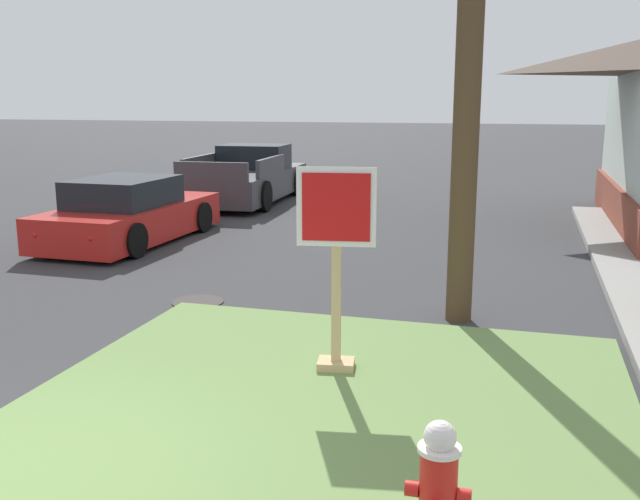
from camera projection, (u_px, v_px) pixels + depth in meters
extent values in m
plane|color=#333335|center=(1.00, 485.00, 5.09)|extent=(160.00, 160.00, 0.00)
cube|color=#668447|center=(319.00, 415.00, 6.12)|extent=(5.34, 5.42, 0.08)
cylinder|color=red|center=(438.00, 497.00, 4.12)|extent=(0.22, 0.22, 0.57)
cylinder|color=silver|center=(440.00, 449.00, 4.06)|extent=(0.25, 0.25, 0.03)
sphere|color=silver|center=(440.00, 437.00, 4.04)|extent=(0.19, 0.19, 0.19)
cube|color=silver|center=(440.00, 425.00, 4.03)|extent=(0.04, 0.04, 0.04)
cylinder|color=red|center=(412.00, 489.00, 4.15)|extent=(0.08, 0.09, 0.09)
cylinder|color=red|center=(464.00, 496.00, 4.07)|extent=(0.08, 0.09, 0.09)
cube|color=tan|center=(336.00, 273.00, 6.89)|extent=(0.10, 0.10, 1.94)
cube|color=tan|center=(336.00, 364.00, 7.09)|extent=(0.40, 0.33, 0.08)
cube|color=white|center=(336.00, 207.00, 6.71)|extent=(0.75, 0.13, 0.76)
cube|color=red|center=(336.00, 207.00, 6.69)|extent=(0.64, 0.12, 0.65)
cylinder|color=black|center=(198.00, 302.00, 9.65)|extent=(0.70, 0.70, 0.02)
cube|color=red|center=(131.00, 220.00, 13.75)|extent=(1.86, 4.24, 0.64)
cube|color=black|center=(123.00, 193.00, 13.43)|extent=(1.57, 1.96, 0.56)
cylinder|color=black|center=(130.00, 213.00, 15.23)|extent=(0.23, 0.62, 0.62)
cylinder|color=black|center=(201.00, 217.00, 14.74)|extent=(0.23, 0.62, 0.62)
cylinder|color=black|center=(51.00, 235.00, 12.79)|extent=(0.23, 0.62, 0.62)
cylinder|color=black|center=(134.00, 240.00, 12.31)|extent=(0.23, 0.62, 0.62)
sphere|color=white|center=(160.00, 202.00, 15.81)|extent=(0.14, 0.14, 0.14)
sphere|color=red|center=(36.00, 235.00, 11.96)|extent=(0.12, 0.12, 0.12)
sphere|color=white|center=(204.00, 204.00, 15.50)|extent=(0.14, 0.14, 0.14)
sphere|color=red|center=(92.00, 238.00, 11.65)|extent=(0.12, 0.12, 0.12)
cube|color=#38383D|center=(246.00, 183.00, 19.06)|extent=(2.31, 5.32, 0.68)
cube|color=black|center=(254.00, 157.00, 19.62)|extent=(1.85, 1.45, 0.68)
cube|color=#38383D|center=(199.00, 165.00, 18.28)|extent=(0.23, 2.19, 0.44)
cube|color=#38383D|center=(271.00, 166.00, 17.87)|extent=(0.23, 2.19, 0.44)
cube|color=#38383D|center=(211.00, 172.00, 16.51)|extent=(1.82, 0.20, 0.44)
cylinder|color=black|center=(233.00, 180.00, 20.78)|extent=(0.30, 0.77, 0.76)
cylinder|color=black|center=(295.00, 182.00, 20.37)|extent=(0.30, 0.77, 0.76)
cylinder|color=black|center=(191.00, 194.00, 17.80)|extent=(0.30, 0.77, 0.76)
cylinder|color=black|center=(263.00, 196.00, 17.39)|extent=(0.30, 0.77, 0.76)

